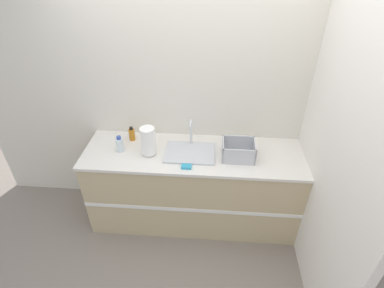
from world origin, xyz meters
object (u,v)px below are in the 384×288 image
(bottle_clear, at_px, (120,144))
(paper_towel_roll, at_px, (148,141))
(sink, at_px, (190,151))
(bottle_amber, at_px, (132,134))
(dish_rack, at_px, (238,152))

(bottle_clear, bearing_deg, paper_towel_roll, -5.19)
(sink, height_order, bottle_amber, sink)
(bottle_clear, bearing_deg, bottle_amber, 70.87)
(paper_towel_roll, bearing_deg, bottle_amber, 134.39)
(sink, relative_size, bottle_clear, 2.89)
(paper_towel_roll, xyz_separation_m, bottle_clear, (-0.29, 0.03, -0.07))
(sink, distance_m, bottle_clear, 0.67)
(sink, bearing_deg, dish_rack, -3.29)
(bottle_amber, bearing_deg, paper_towel_roll, -45.61)
(bottle_amber, distance_m, bottle_clear, 0.21)
(paper_towel_roll, xyz_separation_m, dish_rack, (0.84, 0.01, -0.08))
(sink, height_order, paper_towel_roll, sink)
(bottle_amber, relative_size, bottle_clear, 0.90)
(paper_towel_roll, bearing_deg, sink, 5.57)
(sink, bearing_deg, paper_towel_roll, -174.43)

